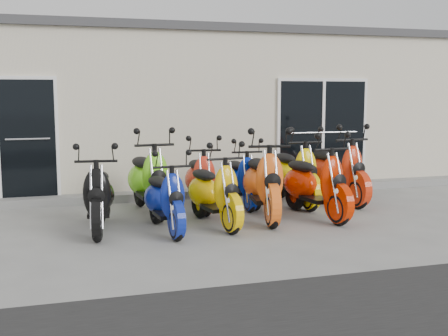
% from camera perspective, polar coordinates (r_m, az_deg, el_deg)
% --- Properties ---
extents(ground, '(80.00, 80.00, 0.00)m').
position_cam_1_polar(ground, '(9.08, 1.08, -5.18)').
color(ground, gray).
rests_on(ground, ground).
extents(building, '(14.00, 6.00, 3.20)m').
position_cam_1_polar(building, '(13.90, -5.42, 5.91)').
color(building, beige).
rests_on(building, ground).
extents(roof_cap, '(14.20, 6.20, 0.16)m').
position_cam_1_polar(roof_cap, '(13.95, -5.51, 12.82)').
color(roof_cap, '#3F3F42').
rests_on(roof_cap, building).
extents(front_step, '(14.00, 0.40, 0.15)m').
position_cam_1_polar(front_step, '(10.97, -2.11, -2.55)').
color(front_step, gray).
rests_on(front_step, ground).
extents(door_left, '(1.07, 0.08, 2.22)m').
position_cam_1_polar(door_left, '(10.64, -19.31, 3.15)').
color(door_left, black).
rests_on(door_left, front_step).
extents(door_right, '(2.02, 0.08, 2.22)m').
position_cam_1_polar(door_right, '(11.87, 9.95, 3.89)').
color(door_right, black).
rests_on(door_right, front_step).
extents(scooter_front_black, '(0.87, 1.88, 1.34)m').
position_cam_1_polar(scooter_front_black, '(8.35, -12.64, -1.81)').
color(scooter_front_black, black).
rests_on(scooter_front_black, ground).
extents(scooter_front_blue, '(0.76, 1.73, 1.25)m').
position_cam_1_polar(scooter_front_blue, '(8.17, -6.06, -2.22)').
color(scooter_front_blue, navy).
rests_on(scooter_front_blue, ground).
extents(scooter_front_orange_a, '(0.92, 1.88, 1.33)m').
position_cam_1_polar(scooter_front_orange_a, '(8.50, -1.05, -1.50)').
color(scooter_front_orange_a, '#F6BA04').
rests_on(scooter_front_orange_a, ground).
extents(scooter_front_orange_b, '(1.05, 2.13, 1.50)m').
position_cam_1_polar(scooter_front_orange_b, '(8.98, 4.00, -0.46)').
color(scooter_front_orange_b, orange).
rests_on(scooter_front_orange_b, ground).
extents(scooter_front_red, '(0.96, 2.01, 1.43)m').
position_cam_1_polar(scooter_front_red, '(9.19, 9.23, -0.59)').
color(scooter_front_red, red).
rests_on(scooter_front_red, ground).
extents(scooter_back_green, '(0.90, 2.06, 1.48)m').
position_cam_1_polar(scooter_back_green, '(9.43, -7.73, -0.19)').
color(scooter_back_green, '#72E11C').
rests_on(scooter_back_green, ground).
extents(scooter_back_red, '(0.82, 1.85, 1.33)m').
position_cam_1_polar(scooter_back_red, '(9.72, -2.44, -0.35)').
color(scooter_back_red, red).
rests_on(scooter_back_red, ground).
extents(scooter_back_blue, '(0.69, 1.72, 1.25)m').
position_cam_1_polar(scooter_back_blue, '(9.98, 1.73, -0.35)').
color(scooter_back_blue, '#0520A0').
rests_on(scooter_back_blue, ground).
extents(scooter_back_yellow, '(0.76, 1.98, 1.45)m').
position_cam_1_polar(scooter_back_yellow, '(10.19, 7.12, 0.31)').
color(scooter_back_yellow, '#FFD600').
rests_on(scooter_back_yellow, ground).
extents(scooter_back_extra, '(0.90, 2.06, 1.48)m').
position_cam_1_polar(scooter_back_extra, '(10.53, 11.41, 0.55)').
color(scooter_back_extra, red).
rests_on(scooter_back_extra, ground).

